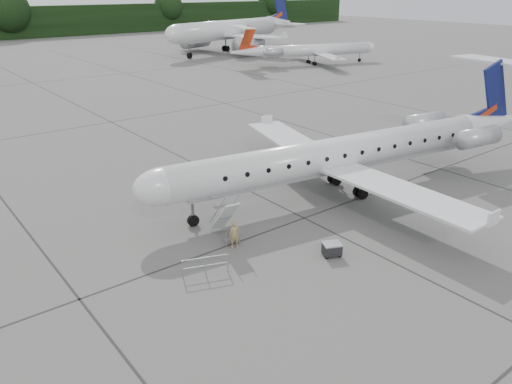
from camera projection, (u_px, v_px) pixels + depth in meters
ground at (399, 212)px, 30.95m from camera, size 320.00×320.00×0.00m
main_regional_jet at (338, 138)px, 32.23m from camera, size 33.40×26.34×7.78m
airstair at (224, 218)px, 27.33m from camera, size 1.18×2.30×2.44m
passenger at (235, 235)px, 26.50m from camera, size 0.67×0.58×1.53m
safety_railing at (206, 267)px, 23.99m from camera, size 2.08×0.86×1.00m
baggage_cart at (332, 249)px, 25.81m from camera, size 1.12×1.03×0.78m
bg_narrowbody at (228, 20)px, 101.61m from camera, size 41.42×34.05×12.99m
bg_regional_right at (317, 44)px, 87.85m from camera, size 30.77×26.06×6.88m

